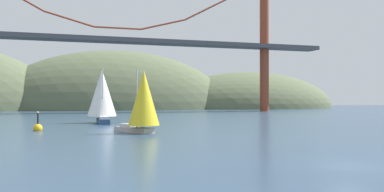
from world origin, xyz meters
TOP-DOWN VIEW (x-y plane):
  - ground_plane at (0.00, 0.00)m, footprint 360.00×360.00m
  - headland_center at (5.00, 135.00)m, footprint 87.75×44.00m
  - headland_right at (60.00, 135.00)m, footprint 73.48×44.00m
  - suspension_bridge at (0.00, 95.00)m, footprint 126.51×6.00m
  - sailboat_white_mainsail at (-9.25, 48.13)m, footprint 4.82×7.71m
  - sailboat_yellow_sail at (-6.91, 26.38)m, footprint 5.28×6.95m
  - channel_buoy at (-18.48, 34.06)m, footprint 1.10×1.10m

SIDE VIEW (x-z plane):
  - ground_plane at x=0.00m, z-range 0.00..0.00m
  - headland_center at x=5.00m, z-range -21.67..21.67m
  - headland_right at x=60.00m, z-range -14.85..14.85m
  - channel_buoy at x=-18.48m, z-range -0.95..1.69m
  - sailboat_yellow_sail at x=-6.91m, z-range 0.07..7.53m
  - sailboat_white_mainsail at x=-9.25m, z-range 0.22..9.13m
  - suspension_bridge at x=0.00m, z-range -1.06..43.19m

